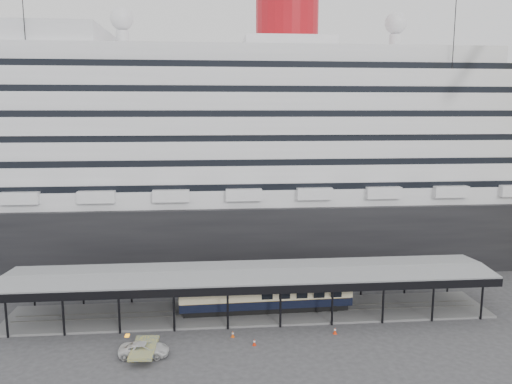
% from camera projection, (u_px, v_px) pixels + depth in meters
% --- Properties ---
extents(ground, '(200.00, 200.00, 0.00)m').
position_uv_depth(ground, '(255.00, 332.00, 53.80)').
color(ground, '#343436').
rests_on(ground, ground).
extents(cruise_ship, '(130.00, 30.00, 43.90)m').
position_uv_depth(cruise_ship, '(238.00, 143.00, 82.29)').
color(cruise_ship, black).
rests_on(cruise_ship, ground).
extents(platform_canopy, '(56.00, 9.18, 5.30)m').
position_uv_depth(platform_canopy, '(251.00, 294.00, 58.33)').
color(platform_canopy, slate).
rests_on(platform_canopy, ground).
extents(port_truck, '(4.89, 2.42, 1.33)m').
position_uv_depth(port_truck, '(144.00, 349.00, 48.35)').
color(port_truck, silver).
rests_on(port_truck, ground).
extents(pullman_carriage, '(20.28, 3.23, 19.85)m').
position_uv_depth(pullman_carriage, '(266.00, 293.00, 58.47)').
color(pullman_carriage, black).
rests_on(pullman_carriage, ground).
extents(traffic_cone_left, '(0.47, 0.47, 0.69)m').
position_uv_depth(traffic_cone_left, '(233.00, 334.00, 52.41)').
color(traffic_cone_left, '#EF560D').
rests_on(traffic_cone_left, ground).
extents(traffic_cone_mid, '(0.41, 0.41, 0.70)m').
position_uv_depth(traffic_cone_mid, '(254.00, 342.00, 50.58)').
color(traffic_cone_mid, red).
rests_on(traffic_cone_mid, ground).
extents(traffic_cone_right, '(0.42, 0.42, 0.75)m').
position_uv_depth(traffic_cone_right, '(335.00, 331.00, 53.19)').
color(traffic_cone_right, '#EF370D').
rests_on(traffic_cone_right, ground).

